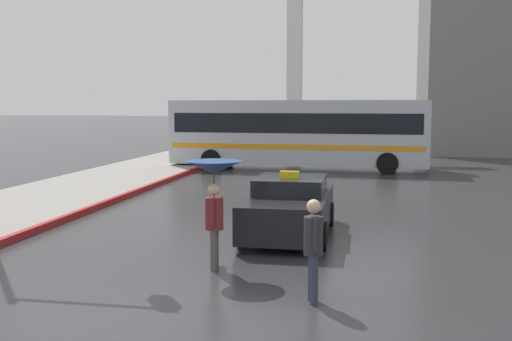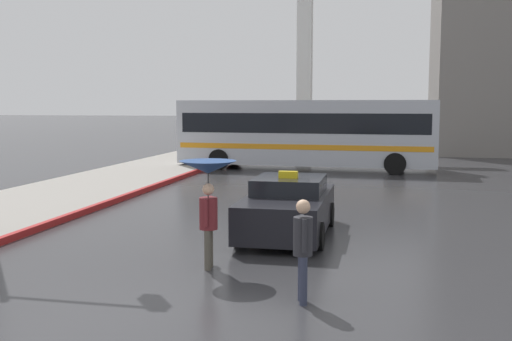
{
  "view_description": "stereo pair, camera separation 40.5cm",
  "coord_description": "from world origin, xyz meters",
  "px_view_note": "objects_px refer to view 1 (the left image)",
  "views": [
    {
      "loc": [
        3.14,
        -7.54,
        3.05
      ],
      "look_at": [
        0.42,
        7.16,
        1.4
      ],
      "focal_mm": 42.0,
      "sensor_mm": 36.0,
      "label": 1
    },
    {
      "loc": [
        3.53,
        -7.46,
        3.05
      ],
      "look_at": [
        0.42,
        7.16,
        1.4
      ],
      "focal_mm": 42.0,
      "sensor_mm": 36.0,
      "label": 2
    }
  ],
  "objects_px": {
    "taxi": "(290,208)",
    "pedestrian_man": "(313,243)",
    "pedestrian_with_umbrella": "(214,183)",
    "traffic_light": "(22,43)",
    "city_bus": "(298,131)"
  },
  "relations": [
    {
      "from": "taxi",
      "to": "pedestrian_man",
      "type": "xyz_separation_m",
      "value": [
        0.97,
        -4.73,
        0.29
      ]
    },
    {
      "from": "pedestrian_with_umbrella",
      "to": "pedestrian_man",
      "type": "distance_m",
      "value": 2.62
    },
    {
      "from": "taxi",
      "to": "traffic_light",
      "type": "distance_m",
      "value": 6.96
    },
    {
      "from": "taxi",
      "to": "traffic_light",
      "type": "height_order",
      "value": "traffic_light"
    },
    {
      "from": "city_bus",
      "to": "pedestrian_with_umbrella",
      "type": "bearing_deg",
      "value": 4.34
    },
    {
      "from": "pedestrian_with_umbrella",
      "to": "city_bus",
      "type": "bearing_deg",
      "value": -3.2
    },
    {
      "from": "taxi",
      "to": "pedestrian_with_umbrella",
      "type": "height_order",
      "value": "pedestrian_with_umbrella"
    },
    {
      "from": "taxi",
      "to": "pedestrian_man",
      "type": "height_order",
      "value": "pedestrian_man"
    },
    {
      "from": "taxi",
      "to": "pedestrian_with_umbrella",
      "type": "relative_size",
      "value": 2.04
    },
    {
      "from": "pedestrian_with_umbrella",
      "to": "traffic_light",
      "type": "relative_size",
      "value": 0.32
    },
    {
      "from": "pedestrian_man",
      "to": "traffic_light",
      "type": "bearing_deg",
      "value": -129.14
    },
    {
      "from": "taxi",
      "to": "pedestrian_man",
      "type": "bearing_deg",
      "value": 101.57
    },
    {
      "from": "pedestrian_with_umbrella",
      "to": "pedestrian_man",
      "type": "height_order",
      "value": "pedestrian_with_umbrella"
    },
    {
      "from": "traffic_light",
      "to": "city_bus",
      "type": "bearing_deg",
      "value": 75.51
    },
    {
      "from": "taxi",
      "to": "pedestrian_with_umbrella",
      "type": "distance_m",
      "value": 3.44
    }
  ]
}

